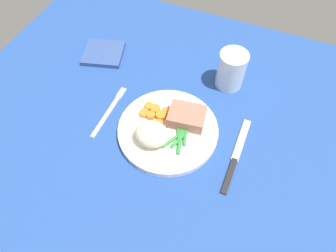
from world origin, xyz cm
name	(u,v)px	position (x,y,z in cm)	size (l,w,h in cm)	color
dining_table	(186,131)	(0.00, 0.00, 1.00)	(120.00, 90.00, 2.00)	#234793
dinner_plate	(168,130)	(-3.81, -2.53, 2.80)	(23.83, 23.83, 1.60)	white
meat_portion	(187,117)	(-0.59, 1.23, 5.26)	(8.52, 6.48, 3.32)	#A86B56
mashed_potatoes	(152,134)	(-5.95, -6.82, 6.00)	(7.78, 6.76, 4.80)	beige
carrot_slices	(155,113)	(-8.43, 0.12, 4.13)	(6.87, 5.93, 1.29)	orange
green_beans	(180,138)	(-0.12, -4.04, 3.99)	(5.06, 8.10, 0.87)	#2D8C38
fork	(109,112)	(-19.81, -2.78, 2.20)	(1.44, 16.60, 0.40)	silver
knife	(236,157)	(13.04, -2.81, 2.20)	(1.70, 20.50, 0.64)	black
water_glass	(231,72)	(5.07, 18.22, 6.29)	(7.26, 7.26, 10.10)	silver
napkin	(104,53)	(-31.23, 14.86, 2.63)	(10.98, 10.24, 1.27)	#334C8C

